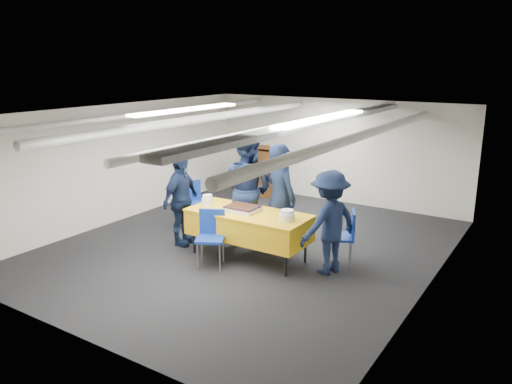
# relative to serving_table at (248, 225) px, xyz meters

# --- Properties ---
(ground) EXTENTS (7.00, 7.00, 0.00)m
(ground) POSITION_rel_serving_table_xyz_m (-0.27, 0.43, -0.56)
(ground) COLOR black
(ground) RESTS_ON ground
(room_shell) EXTENTS (6.00, 7.00, 2.30)m
(room_shell) POSITION_rel_serving_table_xyz_m (-0.18, 0.83, 1.25)
(room_shell) COLOR silver
(room_shell) RESTS_ON ground
(serving_table) EXTENTS (1.98, 0.87, 0.77)m
(serving_table) POSITION_rel_serving_table_xyz_m (0.00, 0.00, 0.00)
(serving_table) COLOR black
(serving_table) RESTS_ON ground
(sheet_cake) EXTENTS (0.52, 0.41, 0.09)m
(sheet_cake) POSITION_rel_serving_table_xyz_m (-0.11, -0.00, 0.25)
(sheet_cake) COLOR white
(sheet_cake) RESTS_ON serving_table
(plate_stack_left) EXTENTS (0.19, 0.19, 0.18)m
(plate_stack_left) POSITION_rel_serving_table_xyz_m (-0.77, -0.05, 0.30)
(plate_stack_left) COLOR white
(plate_stack_left) RESTS_ON serving_table
(plate_stack_right) EXTENTS (0.24, 0.24, 0.17)m
(plate_stack_right) POSITION_rel_serving_table_xyz_m (0.73, -0.05, 0.29)
(plate_stack_right) COLOR white
(plate_stack_right) RESTS_ON serving_table
(podium) EXTENTS (0.62, 0.53, 1.25)m
(podium) POSITION_rel_serving_table_xyz_m (-1.87, 3.47, 0.05)
(podium) COLOR brown
(podium) RESTS_ON ground
(chair_near) EXTENTS (0.57, 0.57, 0.87)m
(chair_near) POSITION_rel_serving_table_xyz_m (-0.34, -0.53, -0.03)
(chair_near) COLOR gray
(chair_near) RESTS_ON ground
(chair_right) EXTENTS (0.56, 0.56, 0.87)m
(chair_right) POSITION_rel_serving_table_xyz_m (1.42, 0.58, -0.03)
(chair_right) COLOR gray
(chair_right) RESTS_ON ground
(chair_left) EXTENTS (0.58, 0.58, 0.87)m
(chair_left) POSITION_rel_serving_table_xyz_m (-1.81, 0.79, -0.03)
(chair_left) COLOR gray
(chair_left) RESTS_ON ground
(sailor_a) EXTENTS (0.75, 0.59, 1.82)m
(sailor_a) POSITION_rel_serving_table_xyz_m (0.21, 0.63, 0.35)
(sailor_a) COLOR black
(sailor_a) RESTS_ON ground
(sailor_b) EXTENTS (0.95, 0.75, 1.95)m
(sailor_b) POSITION_rel_serving_table_xyz_m (-0.39, 0.55, 0.41)
(sailor_b) COLOR black
(sailor_b) RESTS_ON ground
(sailor_c) EXTENTS (0.49, 0.97, 1.58)m
(sailor_c) POSITION_rel_serving_table_xyz_m (-1.32, -0.09, 0.23)
(sailor_c) COLOR black
(sailor_c) RESTS_ON ground
(sailor_d) EXTENTS (0.92, 1.16, 1.57)m
(sailor_d) POSITION_rel_serving_table_xyz_m (1.32, 0.18, 0.22)
(sailor_d) COLOR black
(sailor_d) RESTS_ON ground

